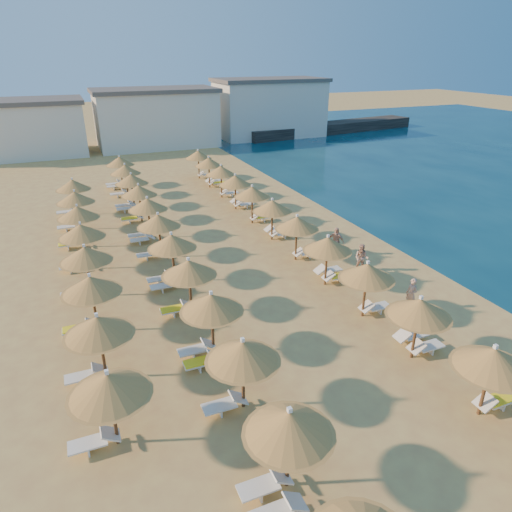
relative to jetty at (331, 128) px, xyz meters
name	(u,v)px	position (x,y,z in m)	size (l,w,h in m)	color
ground	(285,312)	(-30.06, -45.56, -0.75)	(220.00, 220.00, 0.00)	tan
jetty	(331,128)	(0.00, 0.00, 0.00)	(30.00, 4.00, 1.50)	black
hotel_blocks	(165,116)	(-25.79, -0.22, 2.95)	(49.02, 10.12, 8.10)	silver
parasol_row_east	(284,215)	(-26.82, -38.54, 1.56)	(2.62, 41.11, 2.89)	brown
parasol_row_west	(165,231)	(-34.26, -38.54, 1.56)	(2.62, 41.11, 2.89)	brown
parasol_row_inland	(83,243)	(-38.60, -38.54, 1.56)	(2.62, 27.11, 2.89)	brown
loungers	(204,259)	(-32.14, -38.75, -0.41)	(14.77, 39.09, 0.66)	white
beachgoer_a	(412,294)	(-24.29, -47.61, 0.06)	(0.59, 0.39, 1.62)	tan
beachgoer_b	(362,258)	(-24.12, -43.17, 0.08)	(0.81, 0.63, 1.66)	tan
beachgoer_c	(336,241)	(-24.25, -40.60, 0.16)	(1.06, 0.44, 1.81)	tan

